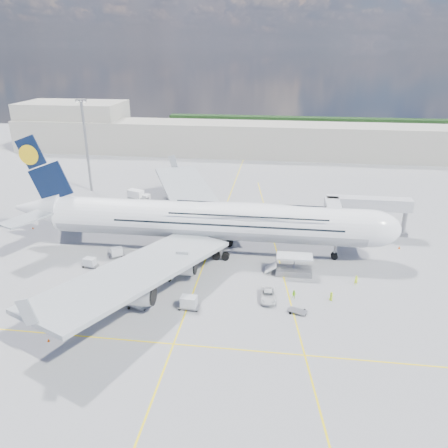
# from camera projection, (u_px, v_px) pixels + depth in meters

# --- Properties ---
(ground) EXTENTS (300.00, 300.00, 0.00)m
(ground) POSITION_uv_depth(u_px,v_px,m) (200.00, 275.00, 79.61)
(ground) COLOR gray
(ground) RESTS_ON ground
(taxi_line_main) EXTENTS (0.25, 220.00, 0.01)m
(taxi_line_main) POSITION_uv_depth(u_px,v_px,m) (200.00, 275.00, 79.61)
(taxi_line_main) COLOR yellow
(taxi_line_main) RESTS_ON ground
(taxi_line_cross) EXTENTS (120.00, 0.25, 0.01)m
(taxi_line_cross) POSITION_uv_depth(u_px,v_px,m) (174.00, 344.00, 61.27)
(taxi_line_cross) COLOR yellow
(taxi_line_cross) RESTS_ON ground
(taxi_line_diag) EXTENTS (14.16, 99.06, 0.01)m
(taxi_line_diag) POSITION_uv_depth(u_px,v_px,m) (278.00, 255.00, 87.07)
(taxi_line_diag) COLOR yellow
(taxi_line_diag) RESTS_ON ground
(airliner) EXTENTS (77.26, 79.15, 23.71)m
(airliner) POSITION_uv_depth(u_px,v_px,m) (209.00, 220.00, 86.14)
(airliner) COLOR white
(airliner) RESTS_ON ground
(jet_bridge) EXTENTS (18.80, 12.10, 8.50)m
(jet_bridge) POSITION_uv_depth(u_px,v_px,m) (355.00, 208.00, 92.56)
(jet_bridge) COLOR #B7B7BC
(jet_bridge) RESTS_ON ground
(cargo_loader) EXTENTS (8.53, 3.20, 3.67)m
(cargo_loader) POSITION_uv_depth(u_px,v_px,m) (293.00, 267.00, 79.74)
(cargo_loader) COLOR silver
(cargo_loader) RESTS_ON ground
(light_mast) EXTENTS (3.00, 0.70, 25.50)m
(light_mast) POSITION_uv_depth(u_px,v_px,m) (86.00, 145.00, 120.74)
(light_mast) COLOR gray
(light_mast) RESTS_ON ground
(terminal) EXTENTS (180.00, 16.00, 12.00)m
(terminal) POSITION_uv_depth(u_px,v_px,m) (245.00, 139.00, 164.43)
(terminal) COLOR #B2AD9E
(terminal) RESTS_ON ground
(hangar) EXTENTS (40.00, 22.00, 18.00)m
(hangar) POSITION_uv_depth(u_px,v_px,m) (74.00, 125.00, 176.43)
(hangar) COLOR #B2AD9E
(hangar) RESTS_ON ground
(tree_line) EXTENTS (160.00, 6.00, 8.00)m
(tree_line) POSITION_uv_depth(u_px,v_px,m) (340.00, 127.00, 201.57)
(tree_line) COLOR #193814
(tree_line) RESTS_ON ground
(dolly_row_a) EXTENTS (3.17, 2.11, 1.84)m
(dolly_row_a) POSITION_uv_depth(u_px,v_px,m) (90.00, 262.00, 82.21)
(dolly_row_a) COLOR gray
(dolly_row_a) RESTS_ON ground
(dolly_row_b) EXTENTS (3.09, 1.82, 0.44)m
(dolly_row_b) POSITION_uv_depth(u_px,v_px,m) (123.00, 267.00, 81.76)
(dolly_row_b) COLOR gray
(dolly_row_b) RESTS_ON ground
(dolly_row_c) EXTENTS (3.50, 2.63, 1.97)m
(dolly_row_c) POSITION_uv_depth(u_px,v_px,m) (137.00, 302.00, 69.36)
(dolly_row_c) COLOR gray
(dolly_row_c) RESTS_ON ground
(dolly_back) EXTENTS (3.40, 2.97, 1.91)m
(dolly_back) POSITION_uv_depth(u_px,v_px,m) (117.00, 252.00, 86.16)
(dolly_back) COLOR gray
(dolly_back) RESTS_ON ground
(dolly_nose_far) EXTENTS (3.17, 2.40, 0.41)m
(dolly_nose_far) POSITION_uv_depth(u_px,v_px,m) (297.00, 311.00, 68.31)
(dolly_nose_far) COLOR gray
(dolly_nose_far) RESTS_ON ground
(dolly_nose_near) EXTENTS (3.51, 2.00, 2.16)m
(dolly_nose_near) POSITION_uv_depth(u_px,v_px,m) (189.00, 302.00, 69.11)
(dolly_nose_near) COLOR gray
(dolly_nose_near) RESTS_ON ground
(baggage_tug) EXTENTS (3.41, 2.48, 1.93)m
(baggage_tug) POSITION_uv_depth(u_px,v_px,m) (164.00, 275.00, 77.89)
(baggage_tug) COLOR white
(baggage_tug) RESTS_ON ground
(catering_truck_inner) EXTENTS (6.43, 3.21, 3.68)m
(catering_truck_inner) POSITION_uv_depth(u_px,v_px,m) (189.00, 206.00, 108.47)
(catering_truck_inner) COLOR gray
(catering_truck_inner) RESTS_ON ground
(catering_truck_outer) EXTENTS (6.23, 3.99, 3.45)m
(catering_truck_outer) POSITION_uv_depth(u_px,v_px,m) (138.00, 197.00, 115.74)
(catering_truck_outer) COLOR gray
(catering_truck_outer) RESTS_ON ground
(service_van) EXTENTS (2.70, 5.41, 1.47)m
(service_van) POSITION_uv_depth(u_px,v_px,m) (268.00, 296.00, 71.73)
(service_van) COLOR silver
(service_van) RESTS_ON ground
(crew_nose) EXTENTS (0.78, 0.64, 1.85)m
(crew_nose) POSITION_uv_depth(u_px,v_px,m) (356.00, 280.00, 75.99)
(crew_nose) COLOR #D6F619
(crew_nose) RESTS_ON ground
(crew_loader) EXTENTS (0.93, 0.82, 1.61)m
(crew_loader) POSITION_uv_depth(u_px,v_px,m) (294.00, 294.00, 71.93)
(crew_loader) COLOR #99EE19
(crew_loader) RESTS_ON ground
(crew_wing) EXTENTS (0.52, 1.12, 1.86)m
(crew_wing) POSITION_uv_depth(u_px,v_px,m) (149.00, 259.00, 83.76)
(crew_wing) COLOR #AFF519
(crew_wing) RESTS_ON ground
(crew_van) EXTENTS (0.83, 0.92, 1.58)m
(crew_van) POSITION_uv_depth(u_px,v_px,m) (331.00, 296.00, 71.43)
(crew_van) COLOR #BBED18
(crew_van) RESTS_ON ground
(crew_tug) EXTENTS (1.16, 0.72, 1.74)m
(crew_tug) POSITION_uv_depth(u_px,v_px,m) (146.00, 273.00, 78.58)
(crew_tug) COLOR #DDFF1A
(crew_tug) RESTS_ON ground
(cone_nose) EXTENTS (0.46, 0.46, 0.59)m
(cone_nose) POSITION_uv_depth(u_px,v_px,m) (399.00, 247.00, 89.89)
(cone_nose) COLOR #FA5E0D
(cone_nose) RESTS_ON ground
(cone_wing_left_inner) EXTENTS (0.46, 0.46, 0.58)m
(cone_wing_left_inner) POSITION_uv_depth(u_px,v_px,m) (144.00, 232.00, 97.16)
(cone_wing_left_inner) COLOR #FA5E0D
(cone_wing_left_inner) RESTS_ON ground
(cone_wing_left_outer) EXTENTS (0.39, 0.39, 0.50)m
(cone_wing_left_outer) POSITION_uv_depth(u_px,v_px,m) (188.00, 204.00, 114.87)
(cone_wing_left_outer) COLOR #FA5E0D
(cone_wing_left_outer) RESTS_ON ground
(cone_wing_right_inner) EXTENTS (0.38, 0.38, 0.48)m
(cone_wing_right_inner) POSITION_uv_depth(u_px,v_px,m) (129.00, 279.00, 77.97)
(cone_wing_right_inner) COLOR #FA5E0D
(cone_wing_right_inner) RESTS_ON ground
(cone_wing_right_outer) EXTENTS (0.39, 0.39, 0.49)m
(cone_wing_right_outer) POSITION_uv_depth(u_px,v_px,m) (48.00, 340.00, 61.74)
(cone_wing_right_outer) COLOR #FA5E0D
(cone_wing_right_outer) RESTS_ON ground
(cone_tail) EXTENTS (0.43, 0.43, 0.55)m
(cone_tail) POSITION_uv_depth(u_px,v_px,m) (33.00, 228.00, 99.58)
(cone_tail) COLOR #FA5E0D
(cone_tail) RESTS_ON ground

